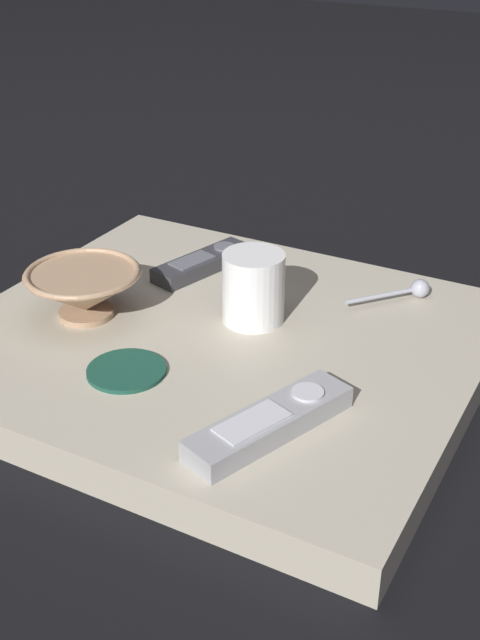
{
  "coord_description": "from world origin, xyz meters",
  "views": [
    {
      "loc": [
        0.43,
        -0.74,
        0.54
      ],
      "look_at": [
        0.03,
        0.01,
        0.07
      ],
      "focal_mm": 45.78,
      "sensor_mm": 36.0,
      "label": 1
    }
  ],
  "objects": [
    {
      "name": "coffee_mug",
      "position": [
        0.02,
        0.05,
        0.09
      ],
      "size": [
        0.08,
        0.08,
        0.09
      ],
      "color": "white",
      "rests_on": "table"
    },
    {
      "name": "table",
      "position": [
        0.0,
        0.0,
        0.02
      ],
      "size": [
        0.61,
        0.54,
        0.05
      ],
      "color": "#B7AD99",
      "rests_on": "ground"
    },
    {
      "name": "teaspoon",
      "position": [
        0.18,
        0.2,
        0.06
      ],
      "size": [
        0.09,
        0.1,
        0.02
      ],
      "color": "#A3A5B2",
      "rests_on": "table"
    },
    {
      "name": "tv_remote_near",
      "position": [
        -0.11,
        0.14,
        0.06
      ],
      "size": [
        0.08,
        0.16,
        0.02
      ],
      "color": "#38383D",
      "rests_on": "table"
    },
    {
      "name": "ground_plane",
      "position": [
        0.0,
        0.0,
        0.0
      ],
      "size": [
        6.0,
        6.0,
        0.0
      ],
      "primitive_type": "plane",
      "color": "black"
    },
    {
      "name": "cereal_bowl",
      "position": [
        -0.17,
        -0.04,
        0.08
      ],
      "size": [
        0.15,
        0.15,
        0.06
      ],
      "color": "tan",
      "rests_on": "table"
    },
    {
      "name": "tv_remote_far",
      "position": [
        0.15,
        -0.15,
        0.06
      ],
      "size": [
        0.11,
        0.2,
        0.03
      ],
      "color": "#9E9EA3",
      "rests_on": "table"
    },
    {
      "name": "drink_coaster",
      "position": [
        -0.05,
        -0.13,
        0.05
      ],
      "size": [
        0.09,
        0.09,
        0.01
      ],
      "color": "#194738",
      "rests_on": "table"
    }
  ]
}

